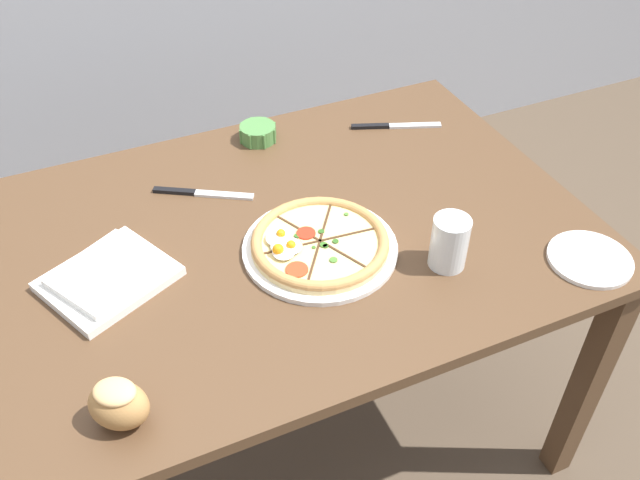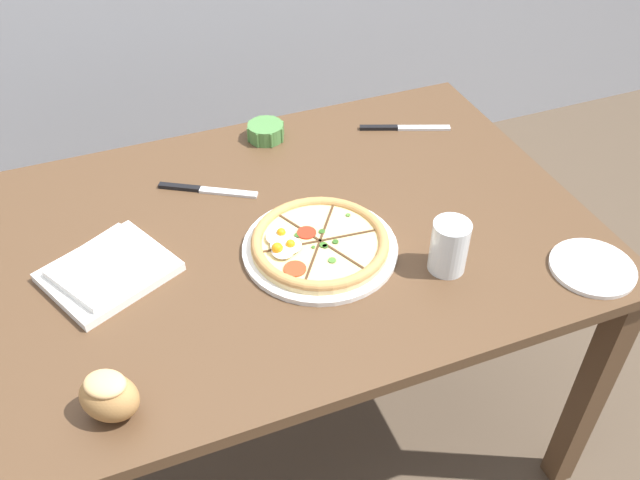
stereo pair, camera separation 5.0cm
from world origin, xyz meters
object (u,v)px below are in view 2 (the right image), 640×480
at_px(ramekin_bowl, 266,131).
at_px(water_glass, 449,249).
at_px(napkin_folded, 109,270).
at_px(knife_main, 404,128).
at_px(dining_table, 266,265).
at_px(bread_piece_near, 109,396).
at_px(knife_spare, 206,190).
at_px(pizza, 319,244).
at_px(side_saucer, 593,268).

xyz_separation_m(ramekin_bowl, water_glass, (0.20, -0.61, 0.03)).
height_order(napkin_folded, knife_main, napkin_folded).
xyz_separation_m(dining_table, bread_piece_near, (-0.38, -0.35, 0.14)).
height_order(napkin_folded, bread_piece_near, bread_piece_near).
height_order(knife_spare, water_glass, water_glass).
xyz_separation_m(dining_table, knife_spare, (-0.08, 0.20, 0.10)).
xyz_separation_m(ramekin_bowl, knife_main, (0.36, -0.09, -0.02)).
bearing_deg(knife_spare, napkin_folded, -110.51).
bearing_deg(water_glass, pizza, 147.54).
bearing_deg(ramekin_bowl, bread_piece_near, -124.91).
bearing_deg(bread_piece_near, knife_spare, 61.54).
height_order(dining_table, bread_piece_near, bread_piece_near).
height_order(ramekin_bowl, knife_spare, ramekin_bowl).
xyz_separation_m(ramekin_bowl, knife_spare, (-0.21, -0.17, -0.02)).
relative_size(pizza, ramekin_bowl, 3.32).
bearing_deg(bread_piece_near, dining_table, 42.79).
bearing_deg(dining_table, side_saucer, -30.45).
height_order(dining_table, side_saucer, side_saucer).
xyz_separation_m(bread_piece_near, knife_main, (0.87, 0.63, -0.05)).
xyz_separation_m(knife_main, side_saucer, (0.12, -0.64, 0.00)).
xyz_separation_m(dining_table, ramekin_bowl, (0.13, 0.37, 0.12)).
distance_m(bread_piece_near, side_saucer, 0.99).
relative_size(bread_piece_near, knife_main, 0.55).
height_order(napkin_folded, knife_spare, napkin_folded).
relative_size(pizza, napkin_folded, 1.11).
height_order(pizza, napkin_folded, pizza).
relative_size(pizza, knife_main, 1.43).
distance_m(dining_table, knife_main, 0.57).
xyz_separation_m(bread_piece_near, knife_spare, (0.30, 0.56, -0.05)).
relative_size(dining_table, water_glass, 12.37).
bearing_deg(water_glass, dining_table, 143.52).
distance_m(pizza, side_saucer, 0.58).
distance_m(dining_table, ramekin_bowl, 0.41).
height_order(dining_table, pizza, pizza).
distance_m(bread_piece_near, water_glass, 0.72).
xyz_separation_m(napkin_folded, water_glass, (0.67, -0.23, 0.04)).
relative_size(dining_table, napkin_folded, 4.82).
distance_m(knife_spare, side_saucer, 0.89).
bearing_deg(water_glass, knife_main, 72.72).
bearing_deg(water_glass, ramekin_bowl, 108.09).
relative_size(napkin_folded, water_glass, 2.57).
height_order(ramekin_bowl, napkin_folded, ramekin_bowl).
bearing_deg(knife_spare, dining_table, -37.88).
xyz_separation_m(napkin_folded, side_saucer, (0.95, -0.35, -0.01)).
relative_size(knife_spare, side_saucer, 1.23).
xyz_separation_m(ramekin_bowl, napkin_folded, (-0.47, -0.38, -0.01)).
xyz_separation_m(pizza, knife_main, (0.39, 0.38, -0.02)).
bearing_deg(knife_spare, bread_piece_near, -87.98).
relative_size(dining_table, knife_spare, 6.68).
height_order(dining_table, napkin_folded, napkin_folded).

